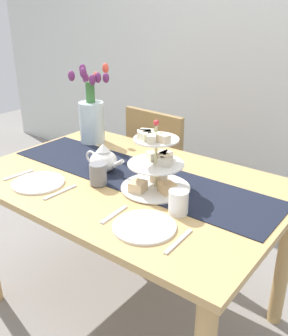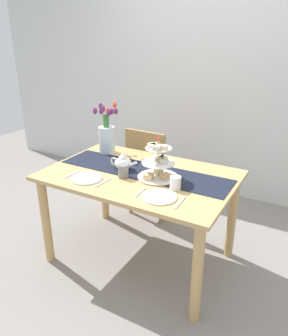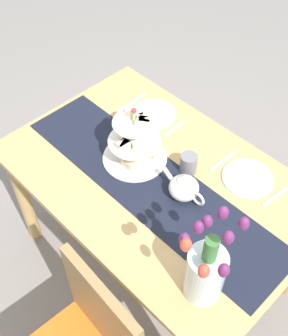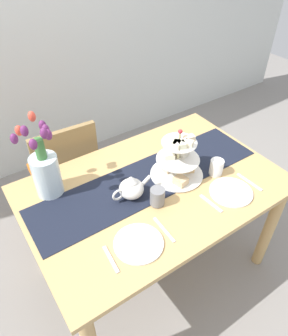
# 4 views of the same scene
# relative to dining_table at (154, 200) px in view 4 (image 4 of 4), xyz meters

# --- Properties ---
(ground_plane) EXTENTS (8.00, 8.00, 0.00)m
(ground_plane) POSITION_rel_dining_table_xyz_m (0.00, 0.00, -0.65)
(ground_plane) COLOR gray
(room_wall_rear) EXTENTS (6.00, 0.08, 2.60)m
(room_wall_rear) POSITION_rel_dining_table_xyz_m (0.00, 1.56, 0.65)
(room_wall_rear) COLOR silver
(room_wall_rear) RESTS_ON ground_plane
(dining_table) EXTENTS (1.41, 0.93, 0.76)m
(dining_table) POSITION_rel_dining_table_xyz_m (0.00, 0.00, 0.00)
(dining_table) COLOR tan
(dining_table) RESTS_ON ground_plane
(chair_left) EXTENTS (0.44, 0.44, 0.91)m
(chair_left) POSITION_rel_dining_table_xyz_m (-0.27, 0.69, -0.14)
(chair_left) COLOR olive
(chair_left) RESTS_ON ground_plane
(table_runner) EXTENTS (1.36, 0.34, 0.00)m
(table_runner) POSITION_rel_dining_table_xyz_m (0.00, 0.06, 0.12)
(table_runner) COLOR black
(table_runner) RESTS_ON dining_table
(tiered_cake_stand) EXTENTS (0.30, 0.30, 0.30)m
(tiered_cake_stand) POSITION_rel_dining_table_xyz_m (0.15, -0.00, 0.22)
(tiered_cake_stand) COLOR beige
(tiered_cake_stand) RESTS_ON table_runner
(teapot) EXTENTS (0.24, 0.13, 0.14)m
(teapot) POSITION_rel_dining_table_xyz_m (-0.15, 0.00, 0.18)
(teapot) COLOR white
(teapot) RESTS_ON table_runner
(tulip_vase) EXTENTS (0.18, 0.23, 0.44)m
(tulip_vase) POSITION_rel_dining_table_xyz_m (-0.49, 0.27, 0.27)
(tulip_vase) COLOR silver
(tulip_vase) RESTS_ON dining_table
(dinner_plate_left) EXTENTS (0.23, 0.23, 0.01)m
(dinner_plate_left) POSITION_rel_dining_table_xyz_m (-0.29, -0.28, 0.12)
(dinner_plate_left) COLOR white
(dinner_plate_left) RESTS_ON dining_table
(fork_left) EXTENTS (0.03, 0.15, 0.01)m
(fork_left) POSITION_rel_dining_table_xyz_m (-0.43, -0.28, 0.12)
(fork_left) COLOR silver
(fork_left) RESTS_ON dining_table
(knife_left) EXTENTS (0.02, 0.17, 0.01)m
(knife_left) POSITION_rel_dining_table_xyz_m (-0.14, -0.28, 0.12)
(knife_left) COLOR silver
(knife_left) RESTS_ON dining_table
(dinner_plate_right) EXTENTS (0.23, 0.23, 0.01)m
(dinner_plate_right) POSITION_rel_dining_table_xyz_m (0.31, -0.28, 0.12)
(dinner_plate_right) COLOR white
(dinner_plate_right) RESTS_ON dining_table
(fork_right) EXTENTS (0.03, 0.15, 0.01)m
(fork_right) POSITION_rel_dining_table_xyz_m (0.16, -0.28, 0.12)
(fork_right) COLOR silver
(fork_right) RESTS_ON dining_table
(knife_right) EXTENTS (0.02, 0.17, 0.01)m
(knife_right) POSITION_rel_dining_table_xyz_m (0.45, -0.28, 0.12)
(knife_right) COLOR silver
(knife_right) RESTS_ON dining_table
(mug_grey) EXTENTS (0.08, 0.08, 0.09)m
(mug_grey) POSITION_rel_dining_table_xyz_m (-0.07, -0.12, 0.17)
(mug_grey) COLOR slate
(mug_grey) RESTS_ON table_runner
(mug_white_text) EXTENTS (0.08, 0.08, 0.09)m
(mug_white_text) POSITION_rel_dining_table_xyz_m (0.35, -0.12, 0.16)
(mug_white_text) COLOR white
(mug_white_text) RESTS_ON dining_table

